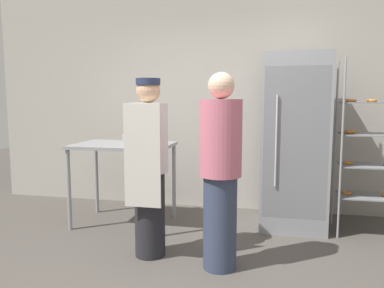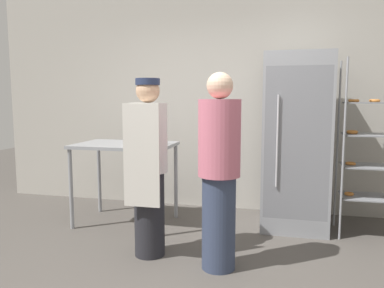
{
  "view_description": "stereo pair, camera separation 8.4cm",
  "coord_description": "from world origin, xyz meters",
  "px_view_note": "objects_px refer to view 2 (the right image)",
  "views": [
    {
      "loc": [
        0.66,
        -2.75,
        1.44
      ],
      "look_at": [
        -0.09,
        0.71,
        1.01
      ],
      "focal_mm": 35.0,
      "sensor_mm": 36.0,
      "label": 1
    },
    {
      "loc": [
        0.74,
        -2.73,
        1.44
      ],
      "look_at": [
        -0.09,
        0.71,
        1.01
      ],
      "focal_mm": 35.0,
      "sensor_mm": 36.0,
      "label": 2
    }
  ],
  "objects_px": {
    "baking_rack": "(372,149)",
    "blender_pitcher": "(130,131)",
    "donut_box": "(144,141)",
    "person_baker": "(149,165)",
    "refrigerator": "(296,142)",
    "person_customer": "(219,171)"
  },
  "relations": [
    {
      "from": "baking_rack",
      "to": "blender_pitcher",
      "type": "bearing_deg",
      "value": -179.58
    },
    {
      "from": "baking_rack",
      "to": "refrigerator",
      "type": "bearing_deg",
      "value": 175.04
    },
    {
      "from": "donut_box",
      "to": "baking_rack",
      "type": "bearing_deg",
      "value": 8.83
    },
    {
      "from": "person_customer",
      "to": "blender_pitcher",
      "type": "bearing_deg",
      "value": 138.09
    },
    {
      "from": "refrigerator",
      "to": "baking_rack",
      "type": "xyz_separation_m",
      "value": [
        0.76,
        -0.07,
        -0.04
      ]
    },
    {
      "from": "refrigerator",
      "to": "blender_pitcher",
      "type": "relative_size",
      "value": 7.1
    },
    {
      "from": "person_baker",
      "to": "person_customer",
      "type": "relative_size",
      "value": 0.98
    },
    {
      "from": "donut_box",
      "to": "person_customer",
      "type": "distance_m",
      "value": 1.26
    },
    {
      "from": "donut_box",
      "to": "blender_pitcher",
      "type": "height_order",
      "value": "blender_pitcher"
    },
    {
      "from": "baking_rack",
      "to": "person_baker",
      "type": "distance_m",
      "value": 2.33
    },
    {
      "from": "baking_rack",
      "to": "donut_box",
      "type": "height_order",
      "value": "baking_rack"
    },
    {
      "from": "refrigerator",
      "to": "baking_rack",
      "type": "height_order",
      "value": "refrigerator"
    },
    {
      "from": "refrigerator",
      "to": "donut_box",
      "type": "distance_m",
      "value": 1.68
    },
    {
      "from": "person_baker",
      "to": "refrigerator",
      "type": "bearing_deg",
      "value": 40.19
    },
    {
      "from": "refrigerator",
      "to": "baking_rack",
      "type": "distance_m",
      "value": 0.77
    },
    {
      "from": "refrigerator",
      "to": "person_customer",
      "type": "bearing_deg",
      "value": -117.79
    },
    {
      "from": "donut_box",
      "to": "person_baker",
      "type": "xyz_separation_m",
      "value": [
        0.3,
        -0.67,
        -0.14
      ]
    },
    {
      "from": "donut_box",
      "to": "person_baker",
      "type": "relative_size",
      "value": 0.16
    },
    {
      "from": "baking_rack",
      "to": "blender_pitcher",
      "type": "relative_size",
      "value": 6.82
    },
    {
      "from": "blender_pitcher",
      "to": "baking_rack",
      "type": "bearing_deg",
      "value": 0.42
    },
    {
      "from": "person_baker",
      "to": "person_customer",
      "type": "xyz_separation_m",
      "value": [
        0.67,
        -0.12,
        0.0
      ]
    },
    {
      "from": "refrigerator",
      "to": "baking_rack",
      "type": "bearing_deg",
      "value": -4.96
    }
  ]
}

